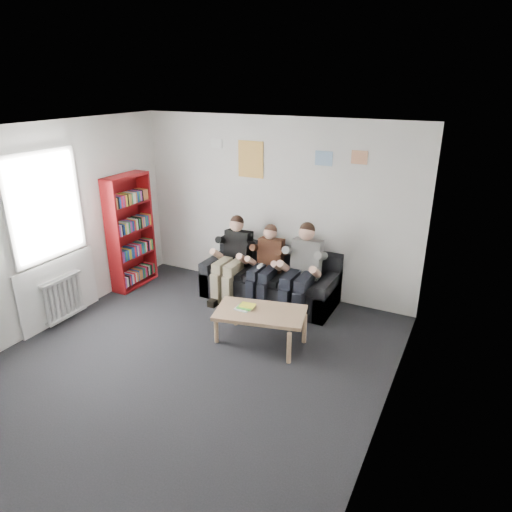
% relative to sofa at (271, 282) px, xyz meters
% --- Properties ---
extents(room_shell, '(5.00, 5.00, 5.00)m').
position_rel_sofa_xyz_m(room_shell, '(-0.13, -2.12, 1.07)').
color(room_shell, black).
rests_on(room_shell, ground).
extents(sofa, '(2.02, 0.83, 0.78)m').
position_rel_sofa_xyz_m(sofa, '(0.00, 0.00, 0.00)').
color(sofa, black).
rests_on(sofa, ground).
extents(bookshelf, '(0.27, 0.82, 1.83)m').
position_rel_sofa_xyz_m(bookshelf, '(-2.21, -0.54, 0.63)').
color(bookshelf, maroon).
rests_on(bookshelf, ground).
extents(coffee_table, '(1.13, 0.62, 0.45)m').
position_rel_sofa_xyz_m(coffee_table, '(0.42, -1.20, 0.11)').
color(coffee_table, tan).
rests_on(coffee_table, ground).
extents(game_cases, '(0.23, 0.20, 0.04)m').
position_rel_sofa_xyz_m(game_cases, '(0.22, -1.23, 0.19)').
color(game_cases, silver).
rests_on(game_cases, coffee_table).
extents(person_left, '(0.40, 0.85, 1.27)m').
position_rel_sofa_xyz_m(person_left, '(-0.56, -0.19, 0.34)').
color(person_left, black).
rests_on(person_left, sofa).
extents(person_middle, '(0.37, 0.78, 1.21)m').
position_rel_sofa_xyz_m(person_middle, '(0.00, -0.19, 0.32)').
color(person_middle, '#4B2919').
rests_on(person_middle, sofa).
extents(person_right, '(0.42, 0.90, 1.31)m').
position_rel_sofa_xyz_m(person_right, '(0.56, -0.19, 0.36)').
color(person_right, silver).
rests_on(person_right, sofa).
extents(radiator, '(0.10, 0.64, 0.60)m').
position_rel_sofa_xyz_m(radiator, '(-2.28, -1.92, 0.07)').
color(radiator, silver).
rests_on(radiator, ground).
extents(window, '(0.05, 1.30, 2.36)m').
position_rel_sofa_xyz_m(window, '(-2.35, -1.92, 0.75)').
color(window, white).
rests_on(window, room_shell).
extents(poster_large, '(0.42, 0.01, 0.55)m').
position_rel_sofa_xyz_m(poster_large, '(-0.53, 0.37, 1.77)').
color(poster_large, gold).
rests_on(poster_large, room_shell).
extents(poster_blue, '(0.25, 0.01, 0.20)m').
position_rel_sofa_xyz_m(poster_blue, '(0.62, 0.37, 1.87)').
color(poster_blue, '#4399E3').
rests_on(poster_blue, room_shell).
extents(poster_pink, '(0.22, 0.01, 0.18)m').
position_rel_sofa_xyz_m(poster_pink, '(1.12, 0.37, 1.92)').
color(poster_pink, '#B93A7A').
rests_on(poster_pink, room_shell).
extents(poster_sign, '(0.20, 0.01, 0.14)m').
position_rel_sofa_xyz_m(poster_sign, '(-1.13, 0.37, 1.97)').
color(poster_sign, white).
rests_on(poster_sign, room_shell).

